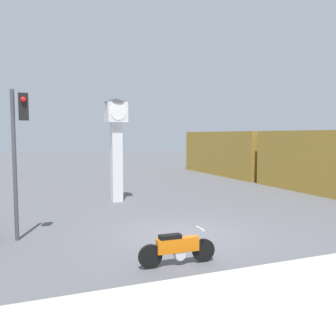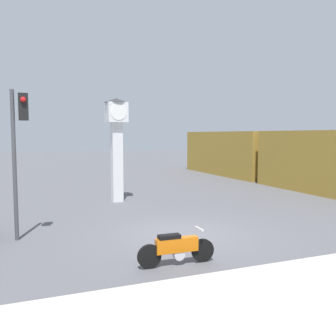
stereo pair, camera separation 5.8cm
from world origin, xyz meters
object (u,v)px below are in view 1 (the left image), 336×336
(freight_train, at_px, (272,157))
(motorcycle, at_px, (177,248))
(traffic_light, at_px, (19,138))
(clock_tower, at_px, (116,134))

(freight_train, bearing_deg, motorcycle, -134.89)
(motorcycle, height_order, freight_train, freight_train)
(freight_train, relative_size, traffic_light, 4.70)
(traffic_light, bearing_deg, motorcycle, -47.41)
(clock_tower, distance_m, freight_train, 11.94)
(clock_tower, relative_size, traffic_light, 1.08)
(traffic_light, bearing_deg, freight_train, 28.38)
(motorcycle, height_order, traffic_light, traffic_light)
(motorcycle, distance_m, clock_tower, 9.52)
(clock_tower, relative_size, freight_train, 0.23)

